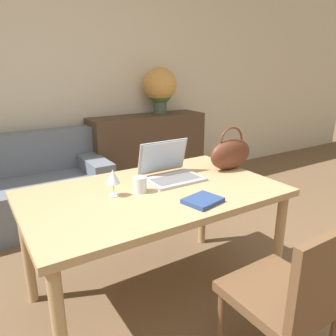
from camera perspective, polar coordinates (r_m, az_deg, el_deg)
name	(u,v)px	position (r m, az deg, el deg)	size (l,w,h in m)	color
wall_back	(67,74)	(3.72, -17.18, 15.41)	(10.00, 0.06, 2.70)	beige
dining_table	(154,203)	(1.95, -2.47, -6.08)	(1.47, 0.89, 0.74)	tan
chair	(293,293)	(1.65, 21.01, -19.72)	(0.45, 0.45, 0.83)	brown
couch	(1,198)	(3.34, -27.11, -4.64)	(1.91, 0.76, 0.82)	slate
sideboard	(148,153)	(3.91, -3.51, 2.70)	(1.37, 0.40, 0.88)	#4C3828
laptop	(169,168)	(2.11, 0.23, -0.07)	(0.35, 0.30, 0.23)	#ADADB2
drinking_glass	(140,184)	(1.88, -4.92, -2.88)	(0.08, 0.08, 0.09)	silver
wine_glass	(113,177)	(1.82, -9.56, -1.61)	(0.08, 0.08, 0.15)	silver
handbag	(231,153)	(2.31, 10.85, 2.52)	(0.34, 0.12, 0.30)	#592D1E
flower_vase	(160,87)	(3.93, -1.41, 13.86)	(0.39, 0.39, 0.53)	#47564C
book	(203,200)	(1.75, 6.07, -5.65)	(0.22, 0.19, 0.02)	navy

